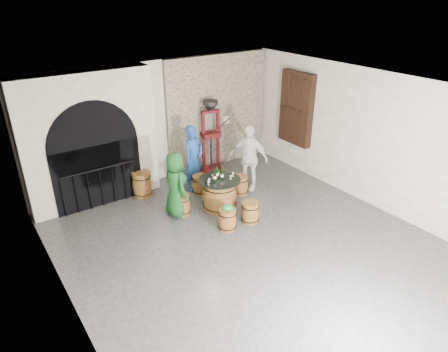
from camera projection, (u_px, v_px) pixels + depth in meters
ground at (253, 247)px, 8.20m from camera, size 8.00×8.00×0.00m
wall_back at (159, 123)px, 10.45m from camera, size 8.00×0.00×8.00m
wall_left at (65, 239)px, 5.69m from camera, size 0.00×8.00×8.00m
wall_right at (372, 140)px, 9.31m from camera, size 0.00×8.00×8.00m
ceiling at (258, 93)px, 6.81m from camera, size 8.00×8.00×0.00m
stone_facing_panel at (217, 112)px, 11.34m from camera, size 3.20×0.12×3.18m
arched_opening at (90, 141)px, 9.29m from camera, size 3.10×0.60×3.19m
shuttered_window at (296, 109)px, 10.93m from camera, size 0.23×1.10×2.00m
barrel_table at (220, 194)px, 9.47m from camera, size 1.00×1.00×0.77m
barrel_stool_left at (182, 204)px, 9.30m from camera, size 0.41×0.41×0.50m
barrel_stool_far at (200, 184)px, 10.23m from camera, size 0.41×0.41×0.50m
barrel_stool_right at (240, 185)px, 10.22m from camera, size 0.41×0.41×0.50m
barrel_stool_near_right at (250, 212)px, 8.99m from camera, size 0.41×0.41×0.50m
barrel_stool_near_left at (227, 219)px, 8.72m from camera, size 0.41×0.41×0.50m
green_cap at (228, 207)px, 8.59m from camera, size 0.25×0.21×0.12m
person_green at (176, 185)px, 9.04m from camera, size 0.50×0.77×1.55m
person_blue at (194, 158)px, 10.19m from camera, size 0.74×0.60×1.74m
person_white at (249, 158)px, 10.22m from camera, size 0.89×1.08×1.73m
wine_bottle_left at (215, 176)px, 9.18m from camera, size 0.08×0.08×0.32m
wine_bottle_center at (222, 174)px, 9.26m from camera, size 0.08×0.08×0.32m
wine_bottle_right at (217, 173)px, 9.33m from camera, size 0.08×0.08×0.32m
tasting_glass_a at (208, 183)px, 9.05m from camera, size 0.05×0.05×0.10m
tasting_glass_b at (233, 174)px, 9.44m from camera, size 0.05×0.05×0.10m
tasting_glass_c at (213, 176)px, 9.36m from camera, size 0.05×0.05×0.10m
tasting_glass_d at (218, 173)px, 9.51m from camera, size 0.05×0.05×0.10m
tasting_glass_e at (231, 177)px, 9.30m from camera, size 0.05×0.05×0.10m
tasting_glass_f at (209, 180)px, 9.16m from camera, size 0.05×0.05×0.10m
side_barrel at (142, 184)px, 10.06m from camera, size 0.50×0.50×0.66m
corking_press at (211, 132)px, 11.02m from camera, size 0.87×0.55×2.07m
control_box at (226, 120)px, 11.52m from camera, size 0.18×0.10×0.22m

